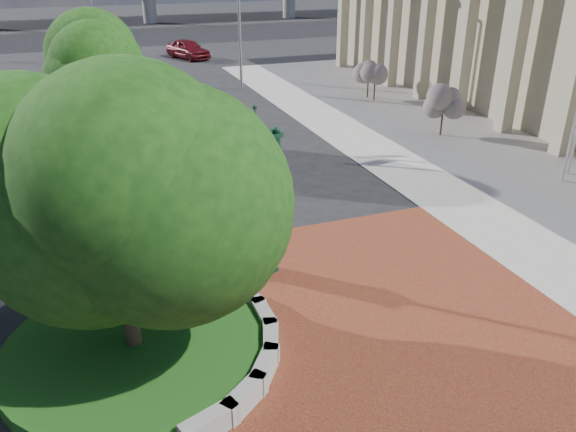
# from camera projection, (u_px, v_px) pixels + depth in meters

# --- Properties ---
(ground) EXTENTS (200.00, 200.00, 0.00)m
(ground) POSITION_uv_depth(u_px,v_px,m) (328.00, 313.00, 14.92)
(ground) COLOR black
(ground) RESTS_ON ground
(plaza) EXTENTS (12.00, 12.00, 0.04)m
(plaza) POSITION_uv_depth(u_px,v_px,m) (345.00, 334.00, 14.06)
(plaza) COLOR maroon
(plaza) RESTS_ON ground
(sidewalk) EXTENTS (20.00, 50.00, 0.04)m
(sidewalk) POSITION_uv_depth(u_px,v_px,m) (536.00, 141.00, 28.42)
(sidewalk) COLOR #9E9B93
(sidewalk) RESTS_ON ground
(planter_wall) EXTENTS (2.96, 6.77, 0.54)m
(planter_wall) POSITION_uv_depth(u_px,v_px,m) (229.00, 326.00, 13.95)
(planter_wall) COLOR #9E9B93
(planter_wall) RESTS_ON ground
(grass_bed) EXTENTS (6.10, 6.10, 0.40)m
(grass_bed) POSITION_uv_depth(u_px,v_px,m) (135.00, 349.00, 13.26)
(grass_bed) COLOR #1C4513
(grass_bed) RESTS_ON ground
(tree_planter) EXTENTS (5.20, 5.20, 6.33)m
(tree_planter) POSITION_uv_depth(u_px,v_px,m) (116.00, 214.00, 11.75)
(tree_planter) COLOR #38281C
(tree_planter) RESTS_ON ground
(tree_street) EXTENTS (4.40, 4.40, 5.45)m
(tree_street) POSITION_uv_depth(u_px,v_px,m) (106.00, 75.00, 27.54)
(tree_street) COLOR #38281C
(tree_street) RESTS_ON ground
(post_clock) EXTENTS (1.30, 1.30, 5.00)m
(post_clock) POSITION_uv_depth(u_px,v_px,m) (257.00, 187.00, 15.66)
(post_clock) COLOR black
(post_clock) RESTS_ON ground
(parked_car) EXTENTS (3.68, 5.30, 1.68)m
(parked_car) POSITION_uv_depth(u_px,v_px,m) (188.00, 49.00, 50.14)
(parked_car) COLOR #520B12
(parked_car) RESTS_ON ground
(shrub_near) EXTENTS (1.20, 1.20, 2.20)m
(shrub_near) POSITION_uv_depth(u_px,v_px,m) (444.00, 106.00, 28.61)
(shrub_near) COLOR #38281C
(shrub_near) RESTS_ON ground
(shrub_mid) EXTENTS (1.20, 1.20, 2.20)m
(shrub_mid) POSITION_uv_depth(u_px,v_px,m) (375.00, 76.00, 35.48)
(shrub_mid) COLOR #38281C
(shrub_mid) RESTS_ON ground
(shrub_far) EXTENTS (1.20, 1.20, 2.20)m
(shrub_far) POSITION_uv_depth(u_px,v_px,m) (369.00, 73.00, 36.22)
(shrub_far) COLOR #38281C
(shrub_far) RESTS_ON ground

